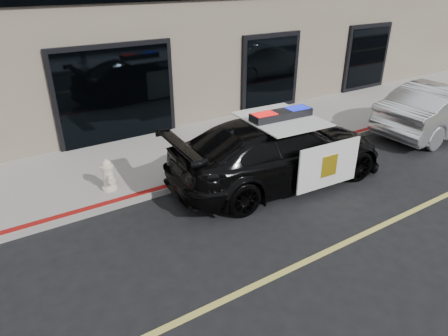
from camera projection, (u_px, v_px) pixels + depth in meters
ground at (313, 258)px, 7.06m from camera, size 120.00×120.00×0.00m
sidewalk_n at (178, 153)px, 11.00m from camera, size 60.00×3.50×0.15m
police_car at (279, 150)px, 9.38m from camera, size 2.87×5.67×1.77m
silver_sedan at (442, 109)px, 12.28m from camera, size 1.76×4.79×1.57m
fire_hydrant at (108, 176)px, 8.86m from camera, size 0.33×0.46×0.74m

